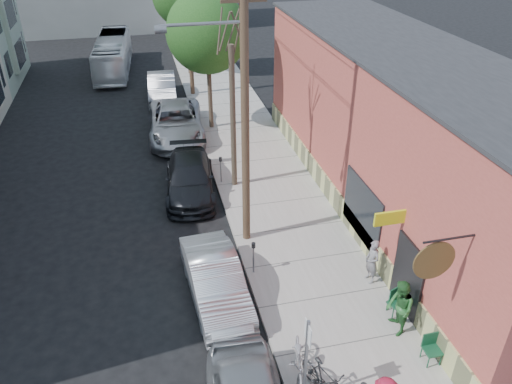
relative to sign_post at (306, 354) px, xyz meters
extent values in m
plane|color=black|center=(-2.35, 3.50, -1.83)|extent=(120.00, 120.00, 0.00)
cube|color=#A8A39B|center=(1.90, 14.50, -1.76)|extent=(4.50, 58.00, 0.15)
cube|color=#AF4A41|center=(6.65, 8.50, 1.42)|extent=(5.00, 20.00, 6.50)
cube|color=#2B2B2D|center=(6.65, 8.50, 4.72)|extent=(5.20, 20.20, 0.12)
cube|color=#BFC279|center=(4.13, 8.50, -1.28)|extent=(0.10, 20.00, 1.10)
cube|color=black|center=(4.12, 2.50, -0.53)|extent=(0.10, 1.60, 2.60)
cube|color=black|center=(4.12, 6.00, -0.23)|extent=(0.08, 3.00, 2.20)
cylinder|color=brown|center=(3.20, 0.30, 2.07)|extent=(1.10, 0.06, 1.10)
cube|color=yellow|center=(3.65, 3.30, 1.27)|extent=(1.00, 0.08, 0.45)
cube|color=#9AAB90|center=(-11.60, 29.50, 2.67)|extent=(1.10, 3.20, 7.00)
cube|color=slate|center=(0.00, 0.00, -0.28)|extent=(0.07, 0.07, 2.80)
cube|color=silver|center=(0.00, 0.00, 0.72)|extent=(0.02, 0.45, 0.60)
cylinder|color=slate|center=(-0.10, 5.26, -1.13)|extent=(0.06, 0.06, 1.10)
cylinder|color=black|center=(-0.10, 5.26, -0.53)|extent=(0.14, 0.14, 0.18)
cylinder|color=slate|center=(-0.10, 11.77, -1.13)|extent=(0.06, 0.06, 1.10)
cylinder|color=black|center=(-0.10, 11.77, -0.53)|extent=(0.14, 0.14, 0.18)
cylinder|color=#503A28|center=(0.10, 7.31, 3.32)|extent=(0.28, 0.28, 10.00)
cube|color=#503A28|center=(0.10, 7.31, 6.92)|extent=(1.40, 0.10, 0.10)
cylinder|color=slate|center=(-2.40, 7.31, 6.22)|extent=(0.35, 0.24, 0.24)
cylinder|color=#503A28|center=(0.10, 23.83, 3.32)|extent=(0.28, 0.28, 10.00)
cylinder|color=#44392C|center=(0.45, 11.44, 1.46)|extent=(0.24, 0.24, 6.28)
cylinder|color=#44392C|center=(0.45, 18.14, 0.77)|extent=(0.24, 0.24, 4.91)
sphere|color=#25541D|center=(0.45, 18.14, 3.53)|extent=(4.22, 4.22, 4.22)
cylinder|color=#44392C|center=(0.45, 28.31, 0.88)|extent=(0.24, 0.24, 5.13)
imported|color=gray|center=(3.64, 3.92, -0.87)|extent=(0.47, 0.64, 1.62)
imported|color=#28652E|center=(3.44, 1.63, -0.77)|extent=(0.81, 0.98, 1.83)
imported|color=black|center=(0.55, -0.03, -1.13)|extent=(1.13, 1.91, 1.11)
imported|color=slate|center=(0.13, 0.78, -1.17)|extent=(1.12, 2.04, 1.02)
imported|color=#BABDC3|center=(-1.55, 4.40, -1.08)|extent=(1.89, 4.68, 1.51)
imported|color=black|center=(-1.55, 11.40, -1.09)|extent=(2.58, 5.28, 1.48)
imported|color=#95969B|center=(-1.55, 17.51, -0.98)|extent=(3.19, 6.29, 1.70)
imported|color=#97979E|center=(-1.89, 23.53, -1.02)|extent=(1.96, 5.00, 1.62)
imported|color=white|center=(-4.93, 30.42, -0.54)|extent=(2.75, 9.37, 2.58)
camera|label=1|loc=(-3.12, -7.86, 9.61)|focal=35.00mm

